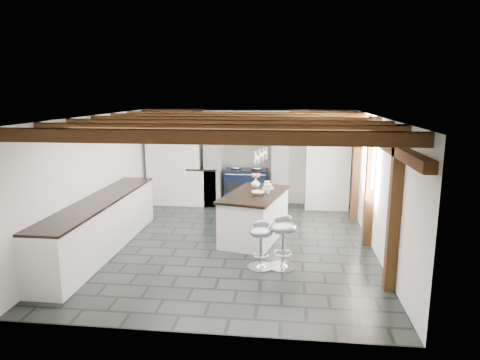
# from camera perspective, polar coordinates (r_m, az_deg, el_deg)

# --- Properties ---
(ground) EXTENTS (6.00, 6.00, 0.00)m
(ground) POSITION_cam_1_polar(r_m,az_deg,el_deg) (7.89, -1.06, -8.42)
(ground) COLOR black
(ground) RESTS_ON ground
(room_shell) EXTENTS (6.00, 6.03, 6.00)m
(room_shell) POSITION_cam_1_polar(r_m,az_deg,el_deg) (9.06, -3.74, 1.18)
(room_shell) COLOR white
(room_shell) RESTS_ON ground
(range_cooker) EXTENTS (1.00, 0.63, 0.99)m
(range_cooker) POSITION_cam_1_polar(r_m,az_deg,el_deg) (10.32, 0.88, -0.90)
(range_cooker) COLOR black
(range_cooker) RESTS_ON ground
(kitchen_island) EXTENTS (1.31, 1.93, 1.16)m
(kitchen_island) POSITION_cam_1_polar(r_m,az_deg,el_deg) (8.04, 1.99, -4.68)
(kitchen_island) COLOR white
(kitchen_island) RESTS_ON ground
(bar_stool_near) EXTENTS (0.53, 0.53, 0.84)m
(bar_stool_near) POSITION_cam_1_polar(r_m,az_deg,el_deg) (6.71, 5.71, -7.42)
(bar_stool_near) COLOR silver
(bar_stool_near) RESTS_ON ground
(bar_stool_far) EXTENTS (0.45, 0.45, 0.76)m
(bar_stool_far) POSITION_cam_1_polar(r_m,az_deg,el_deg) (6.69, 2.77, -7.89)
(bar_stool_far) COLOR silver
(bar_stool_far) RESTS_ON ground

